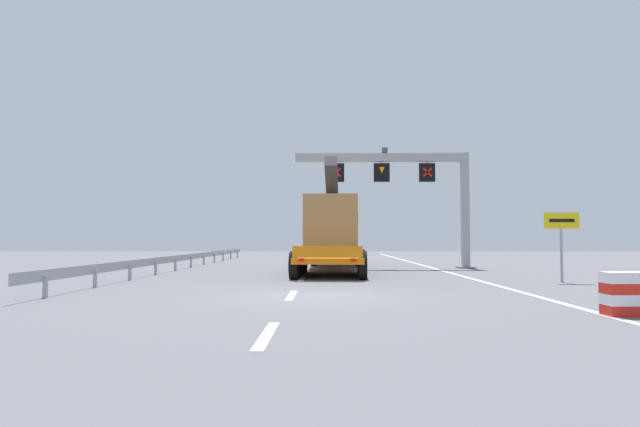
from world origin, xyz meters
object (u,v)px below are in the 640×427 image
overhead_lane_gantry (406,177)px  heavy_haul_truck_orange (334,231)px  exit_sign_yellow (561,230)px  crash_barrier_striped (629,294)px

overhead_lane_gantry → heavy_haul_truck_orange: bearing=-165.2°
overhead_lane_gantry → heavy_haul_truck_orange: overhead_lane_gantry is taller
overhead_lane_gantry → heavy_haul_truck_orange: (-3.99, -1.06, -3.01)m
heavy_haul_truck_orange → overhead_lane_gantry: bearing=14.8°
heavy_haul_truck_orange → exit_sign_yellow: size_ratio=5.55×
overhead_lane_gantry → exit_sign_yellow: bearing=-67.0°
overhead_lane_gantry → crash_barrier_striped: (1.84, -18.42, -4.55)m
exit_sign_yellow → overhead_lane_gantry: bearing=113.0°
heavy_haul_truck_orange → crash_barrier_striped: heavy_haul_truck_orange is taller
exit_sign_yellow → crash_barrier_striped: (-2.34, -8.57, -1.45)m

